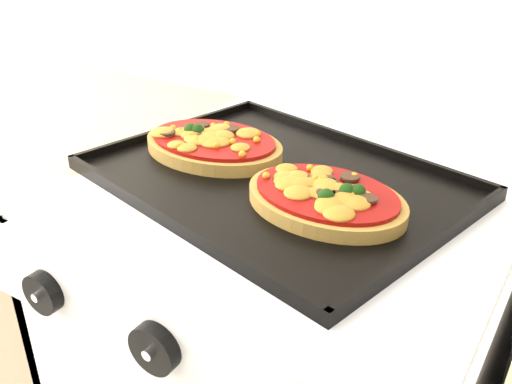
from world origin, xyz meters
The scene contains 6 objects.
control_panel centered at (-0.02, 1.39, 0.85)m, with size 0.60×0.02×0.09m, color silver.
knob_left centered at (-0.19, 1.37, 0.85)m, with size 0.05×0.05×0.02m, color black.
knob_center centered at (-0.02, 1.37, 0.85)m, with size 0.06×0.06×0.02m, color black.
baking_tray centered at (-0.05, 1.67, 0.92)m, with size 0.50×0.37×0.02m, color black.
pizza_left centered at (-0.18, 1.69, 0.94)m, with size 0.23×0.16×0.03m, color #A77F39, non-canonical shape.
pizza_right centered at (0.04, 1.63, 0.94)m, with size 0.22×0.16×0.03m, color #A77F39, non-canonical shape.
Camera 1 is at (0.31, 1.05, 1.27)m, focal length 40.00 mm.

